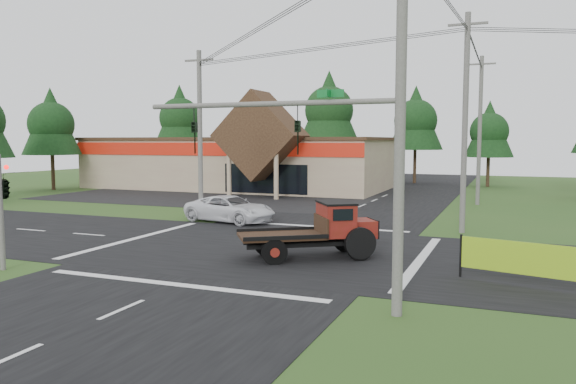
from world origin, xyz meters
The scene contains 20 objects.
ground centered at (0.00, 0.00, 0.00)m, with size 120.00×120.00×0.00m, color #294C1B.
road_ns centered at (0.00, 0.00, 0.01)m, with size 12.00×120.00×0.02m, color black.
road_ew centered at (0.00, 0.00, 0.01)m, with size 120.00×12.00×0.02m, color black.
parking_apron centered at (-14.00, 19.00, 0.01)m, with size 28.00×14.00×0.02m, color black.
cvs_building centered at (-15.70, 29.57, 2.78)m, with size 30.40×18.20×9.19m.
traffic_signal_mast centered at (5.82, -7.50, 4.43)m, with size 8.12×0.24×7.00m.
traffic_signal_corner centered at (-7.50, -7.32, 3.52)m, with size 0.53×2.48×4.40m.
utility_pole_nr centered at (7.50, -7.50, 5.64)m, with size 2.00×0.30×11.00m.
utility_pole_nw centered at (-8.00, 8.00, 5.39)m, with size 2.00×0.30×10.50m.
utility_pole_ne centered at (8.00, 8.00, 5.89)m, with size 2.00×0.30×11.50m.
utility_pole_n centered at (8.00, 22.00, 5.74)m, with size 2.00×0.30×11.20m.
tree_row_a centered at (-30.00, 40.00, 8.05)m, with size 6.72×6.72×12.12m.
tree_row_b centered at (-20.00, 42.00, 6.70)m, with size 5.60×5.60×10.10m.
tree_row_c centered at (-10.00, 41.00, 8.72)m, with size 7.28×7.28×13.13m.
tree_row_d centered at (0.00, 42.00, 7.38)m, with size 6.16×6.16×11.11m.
tree_row_e centered at (8.00, 40.00, 6.03)m, with size 5.04×5.04×9.09m.
tree_side_w centered at (-32.00, 20.00, 6.70)m, with size 5.60×5.60×10.10m.
antique_flatbed_truck centered at (2.63, -1.19, 1.20)m, with size 2.19×5.73×2.40m, color #5C190D, non-canonical shape.
roadside_banner centered at (10.95, -2.73, 0.78)m, with size 4.58×0.13×1.56m, color #82AF17, non-canonical shape.
white_pickup centered at (-5.36, 6.97, 0.79)m, with size 2.61×5.67×1.58m, color white.
Camera 1 is at (10.39, -22.95, 4.92)m, focal length 35.00 mm.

